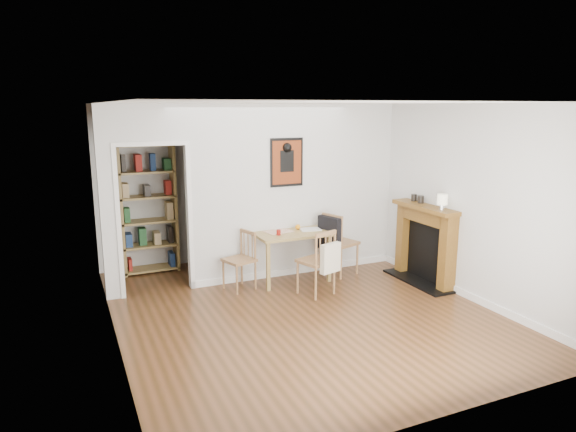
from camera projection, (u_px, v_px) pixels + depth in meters
name	position (u px, v px, depth m)	size (l,w,h in m)	color
ground	(300.00, 309.00, 6.60)	(5.20, 5.20, 0.00)	brown
room_shell	(268.00, 194.00, 7.57)	(5.20, 5.20, 5.20)	silver
dining_table	(291.00, 238.00, 7.60)	(1.09, 0.70, 0.74)	#997E47
chair_left	(239.00, 261.00, 7.26)	(0.53, 0.53, 0.84)	#A3744C
chair_right	(339.00, 243.00, 7.90)	(0.67, 0.62, 0.98)	#A3744C
chair_front	(317.00, 261.00, 7.06)	(0.58, 0.62, 0.93)	#A3744C
bookshelf	(148.00, 209.00, 7.95)	(0.86, 0.34, 2.03)	#997E47
fireplace	(425.00, 241.00, 7.56)	(0.45, 1.25, 1.16)	brown
red_glass	(279.00, 232.00, 7.39)	(0.06, 0.06, 0.08)	maroon
orange_fruit	(298.00, 227.00, 7.72)	(0.08, 0.08, 0.08)	orange
placemat	(279.00, 231.00, 7.61)	(0.39, 0.29, 0.00)	beige
notebook	(310.00, 229.00, 7.71)	(0.31, 0.22, 0.02)	silver
mantel_lamp	(442.00, 200.00, 7.03)	(0.14, 0.14, 0.22)	silver
ceramic_jar_a	(421.00, 200.00, 7.58)	(0.09, 0.09, 0.11)	black
ceramic_jar_b	(414.00, 198.00, 7.75)	(0.08, 0.08, 0.10)	black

